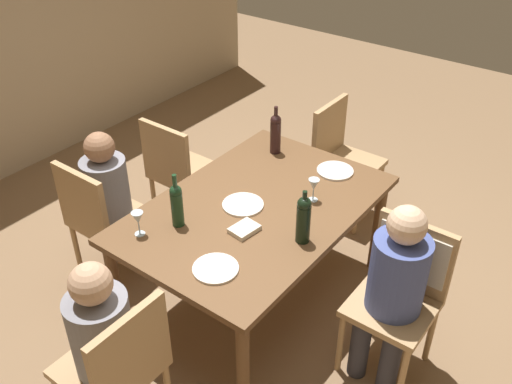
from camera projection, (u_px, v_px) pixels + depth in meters
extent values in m
plane|color=#846647|center=(256.00, 296.00, 3.83)|extent=(10.00, 10.00, 0.00)
cube|color=brown|center=(256.00, 208.00, 3.42)|extent=(1.64, 1.10, 0.04)
cylinder|color=brown|center=(243.00, 369.00, 2.89)|extent=(0.07, 0.07, 0.71)
cylinder|color=brown|center=(378.00, 227.00, 3.89)|extent=(0.07, 0.07, 0.71)
cylinder|color=brown|center=(116.00, 290.00, 3.37)|extent=(0.07, 0.07, 0.71)
cylinder|color=brown|center=(265.00, 181.00, 4.37)|extent=(0.07, 0.07, 0.71)
cylinder|color=tan|center=(119.00, 223.00, 4.15)|extent=(0.04, 0.04, 0.44)
cylinder|color=tan|center=(156.00, 242.00, 3.96)|extent=(0.04, 0.04, 0.44)
cylinder|color=tan|center=(77.00, 249.00, 3.90)|extent=(0.04, 0.04, 0.44)
cylinder|color=tan|center=(114.00, 272.00, 3.71)|extent=(0.04, 0.04, 0.44)
cube|color=tan|center=(112.00, 218.00, 3.79)|extent=(0.44, 0.44, 0.04)
cube|color=tan|center=(82.00, 202.00, 3.53)|extent=(0.04, 0.44, 0.44)
cylinder|color=tan|center=(403.00, 376.00, 3.02)|extent=(0.04, 0.04, 0.44)
cylinder|color=tan|center=(340.00, 343.00, 3.21)|extent=(0.04, 0.04, 0.44)
cylinder|color=tan|center=(431.00, 333.00, 3.27)|extent=(0.04, 0.04, 0.44)
cylinder|color=tan|center=(372.00, 304.00, 3.46)|extent=(0.04, 0.04, 0.44)
cube|color=tan|center=(392.00, 308.00, 3.11)|extent=(0.44, 0.44, 0.04)
cube|color=tan|center=(414.00, 255.00, 3.11)|extent=(0.04, 0.44, 0.44)
cube|color=beige|center=(414.00, 252.00, 3.09)|extent=(0.07, 0.40, 0.31)
cylinder|color=tan|center=(119.00, 356.00, 3.13)|extent=(0.04, 0.04, 0.44)
cube|color=tan|center=(109.00, 367.00, 2.78)|extent=(0.44, 0.44, 0.04)
cube|color=tan|center=(131.00, 353.00, 2.54)|extent=(0.44, 0.04, 0.44)
cylinder|color=tan|center=(379.00, 188.00, 4.53)|extent=(0.04, 0.04, 0.44)
cylinder|color=tan|center=(356.00, 210.00, 4.28)|extent=(0.04, 0.04, 0.44)
cylinder|color=tan|center=(338.00, 173.00, 4.72)|extent=(0.04, 0.04, 0.44)
cylinder|color=tan|center=(314.00, 193.00, 4.47)|extent=(0.04, 0.04, 0.44)
cube|color=tan|center=(350.00, 164.00, 4.37)|extent=(0.44, 0.44, 0.04)
cube|color=tan|center=(329.00, 129.00, 4.33)|extent=(0.44, 0.04, 0.44)
cylinder|color=tan|center=(188.00, 179.00, 4.64)|extent=(0.04, 0.04, 0.44)
cylinder|color=tan|center=(223.00, 195.00, 4.45)|extent=(0.04, 0.04, 0.44)
cylinder|color=tan|center=(154.00, 200.00, 4.38)|extent=(0.04, 0.04, 0.44)
cylinder|color=tan|center=(191.00, 218.00, 4.19)|extent=(0.04, 0.04, 0.44)
cube|color=tan|center=(187.00, 172.00, 4.28)|extent=(0.44, 0.44, 0.04)
cube|color=tan|center=(165.00, 155.00, 4.02)|extent=(0.04, 0.44, 0.44)
cylinder|color=#33333D|center=(123.00, 231.00, 4.05)|extent=(0.11, 0.11, 0.46)
cylinder|color=#33333D|center=(140.00, 240.00, 3.97)|extent=(0.11, 0.11, 0.46)
cylinder|color=gray|center=(107.00, 190.00, 3.67)|extent=(0.29, 0.29, 0.45)
sphere|color=#996B4C|center=(99.00, 147.00, 3.49)|extent=(0.19, 0.19, 0.19)
cylinder|color=#33333D|center=(390.00, 360.00, 3.10)|extent=(0.11, 0.11, 0.46)
cylinder|color=#33333D|center=(360.00, 344.00, 3.19)|extent=(0.11, 0.11, 0.46)
cylinder|color=#475699|center=(398.00, 276.00, 2.98)|extent=(0.30, 0.30, 0.47)
sphere|color=beige|center=(407.00, 225.00, 2.79)|extent=(0.20, 0.20, 0.20)
cylinder|color=#33333D|center=(111.00, 372.00, 3.03)|extent=(0.11, 0.11, 0.46)
cylinder|color=gray|center=(102.00, 335.00, 2.65)|extent=(0.30, 0.30, 0.45)
sphere|color=tan|center=(91.00, 284.00, 2.47)|extent=(0.20, 0.20, 0.20)
cylinder|color=#19381E|center=(177.00, 209.00, 3.20)|extent=(0.07, 0.07, 0.22)
sphere|color=#19381E|center=(176.00, 191.00, 3.13)|extent=(0.07, 0.07, 0.07)
cylinder|color=#19381E|center=(175.00, 182.00, 3.10)|extent=(0.03, 0.03, 0.10)
cylinder|color=black|center=(303.00, 224.00, 3.07)|extent=(0.08, 0.08, 0.23)
sphere|color=black|center=(304.00, 204.00, 3.00)|extent=(0.08, 0.08, 0.08)
cylinder|color=black|center=(305.00, 197.00, 2.97)|extent=(0.03, 0.03, 0.07)
cylinder|color=black|center=(275.00, 137.00, 3.89)|extent=(0.07, 0.07, 0.23)
sphere|color=black|center=(276.00, 120.00, 3.81)|extent=(0.07, 0.07, 0.07)
cylinder|color=black|center=(276.00, 113.00, 3.78)|extent=(0.03, 0.03, 0.09)
cylinder|color=silver|center=(313.00, 200.00, 3.46)|extent=(0.06, 0.06, 0.00)
cylinder|color=silver|center=(313.00, 195.00, 3.44)|extent=(0.01, 0.01, 0.07)
cone|color=silver|center=(314.00, 185.00, 3.40)|extent=(0.07, 0.07, 0.07)
cylinder|color=silver|center=(140.00, 234.00, 3.18)|extent=(0.06, 0.06, 0.00)
cylinder|color=silver|center=(139.00, 229.00, 3.16)|extent=(0.01, 0.01, 0.07)
cone|color=silver|center=(138.00, 218.00, 3.12)|extent=(0.07, 0.07, 0.07)
cylinder|color=white|center=(243.00, 205.00, 3.41)|extent=(0.25, 0.25, 0.01)
cylinder|color=white|center=(216.00, 269.00, 2.93)|extent=(0.24, 0.24, 0.01)
cylinder|color=silver|center=(335.00, 171.00, 3.73)|extent=(0.24, 0.24, 0.01)
cube|color=beige|center=(244.00, 229.00, 3.20)|extent=(0.17, 0.14, 0.03)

